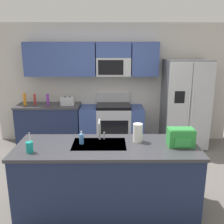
% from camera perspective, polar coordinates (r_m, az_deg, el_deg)
% --- Properties ---
extents(ground_plane, '(9.00, 9.00, 0.00)m').
position_cam_1_polar(ground_plane, '(4.02, 0.53, -16.91)').
color(ground_plane, '#66605B').
rests_on(ground_plane, ground).
extents(kitchen_wall_unit, '(5.20, 0.43, 2.60)m').
position_cam_1_polar(kitchen_wall_unit, '(5.54, -1.29, 8.16)').
color(kitchen_wall_unit, beige).
rests_on(kitchen_wall_unit, ground).
extents(back_counter, '(1.35, 0.63, 0.90)m').
position_cam_1_polar(back_counter, '(5.63, -14.07, -2.81)').
color(back_counter, '#1E2A4D').
rests_on(back_counter, ground).
extents(range_oven, '(1.36, 0.61, 1.10)m').
position_cam_1_polar(range_oven, '(5.48, -0.04, -2.94)').
color(range_oven, '#B7BABF').
rests_on(range_oven, ground).
extents(refrigerator, '(0.90, 0.76, 1.85)m').
position_cam_1_polar(refrigerator, '(5.52, 16.30, 1.76)').
color(refrigerator, '#4C4F54').
rests_on(refrigerator, ground).
extents(island_counter, '(2.30, 0.84, 0.90)m').
position_cam_1_polar(island_counter, '(3.37, -1.13, -14.67)').
color(island_counter, '#1E2A4D').
rests_on(island_counter, ground).
extents(toaster, '(0.28, 0.16, 0.18)m').
position_cam_1_polar(toaster, '(5.36, -10.12, 2.49)').
color(toaster, '#B7BABF').
rests_on(toaster, back_counter).
extents(pepper_mill, '(0.05, 0.05, 0.23)m').
position_cam_1_polar(pepper_mill, '(5.57, -17.24, 2.74)').
color(pepper_mill, '#B2332D').
rests_on(pepper_mill, back_counter).
extents(bottle_purple, '(0.06, 0.06, 0.23)m').
position_cam_1_polar(bottle_purple, '(5.48, -14.47, 2.81)').
color(bottle_purple, purple).
rests_on(bottle_purple, back_counter).
extents(bottle_orange, '(0.06, 0.06, 0.26)m').
position_cam_1_polar(bottle_orange, '(5.60, -19.35, 2.80)').
color(bottle_orange, orange).
rests_on(bottle_orange, back_counter).
extents(sink_faucet, '(0.09, 0.21, 0.28)m').
position_cam_1_polar(sink_faucet, '(3.29, -2.78, -3.66)').
color(sink_faucet, '#B7BABF').
rests_on(sink_faucet, island_counter).
extents(drink_cup_teal, '(0.08, 0.08, 0.25)m').
position_cam_1_polar(drink_cup_teal, '(3.10, -18.32, -7.62)').
color(drink_cup_teal, teal).
rests_on(drink_cup_teal, island_counter).
extents(soap_dispenser, '(0.06, 0.06, 0.17)m').
position_cam_1_polar(soap_dispenser, '(3.22, -7.00, -6.10)').
color(soap_dispenser, '#4C8CD8').
rests_on(soap_dispenser, island_counter).
extents(paper_towel_roll, '(0.12, 0.12, 0.24)m').
position_cam_1_polar(paper_towel_roll, '(3.28, 5.90, -4.72)').
color(paper_towel_roll, white).
rests_on(paper_towel_roll, island_counter).
extents(backpack, '(0.32, 0.22, 0.23)m').
position_cam_1_polar(backpack, '(3.23, 15.47, -5.52)').
color(backpack, green).
rests_on(backpack, island_counter).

